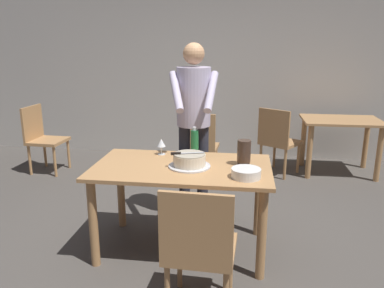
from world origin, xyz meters
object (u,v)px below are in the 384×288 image
object	(u,v)px
main_dining_table	(182,180)
background_table	(340,131)
hurricane_lamp	(244,153)
background_chair_2	(42,136)
person_cutting_cake	(194,113)
plate_stack	(246,173)
chair_near_side	(199,246)
background_chair_0	(199,144)
water_bottle	(195,142)
cake_knife	(181,153)
background_chair_1	(278,139)
cake_on_platter	(189,161)
wine_glass_near	(161,143)

from	to	relation	value
main_dining_table	background_table	distance (m)	2.84
main_dining_table	hurricane_lamp	xyz separation A→B (m)	(0.50, 0.08, 0.23)
background_table	background_chair_2	distance (m)	3.99
person_cutting_cake	main_dining_table	bearing A→B (deg)	-91.26
plate_stack	chair_near_side	distance (m)	0.71
main_dining_table	background_table	bearing A→B (deg)	51.53
background_table	background_chair_2	world-z (taller)	background_chair_2
background_chair_0	hurricane_lamp	bearing A→B (deg)	-70.52
background_chair_2	water_bottle	bearing A→B (deg)	-32.11
background_chair_2	cake_knife	bearing A→B (deg)	-39.27
background_table	person_cutting_cake	bearing A→B (deg)	-137.66
water_bottle	background_chair_1	bearing A→B (deg)	62.54
cake_on_platter	water_bottle	bearing A→B (deg)	90.75
wine_glass_near	background_chair_0	xyz separation A→B (m)	(0.18, 1.34, -0.36)
main_dining_table	cake_knife	distance (m)	0.24
plate_stack	chair_near_side	world-z (taller)	chair_near_side
main_dining_table	water_bottle	xyz separation A→B (m)	(0.06, 0.34, 0.24)
cake_on_platter	background_table	size ratio (longest dim) A/B	0.34
wine_glass_near	background_table	distance (m)	2.80
cake_knife	person_cutting_cake	bearing A→B (deg)	88.45
cake_on_platter	water_bottle	world-z (taller)	water_bottle
hurricane_lamp	background_chair_2	world-z (taller)	hurricane_lamp
background_chair_0	main_dining_table	bearing A→B (deg)	-88.21
hurricane_lamp	cake_knife	bearing A→B (deg)	-166.49
plate_stack	wine_glass_near	size ratio (longest dim) A/B	1.53
background_table	plate_stack	bearing A→B (deg)	-117.20
cake_on_platter	main_dining_table	bearing A→B (deg)	164.24
wine_glass_near	background_chair_2	bearing A→B (deg)	143.34
background_chair_0	background_chair_1	distance (m)	1.07
cake_knife	hurricane_lamp	distance (m)	0.51
person_cutting_cake	background_chair_0	distance (m)	1.16
cake_knife	cake_on_platter	bearing A→B (deg)	16.18
person_cutting_cake	background_chair_1	xyz separation A→B (m)	(0.93, 1.41, -0.58)
wine_glass_near	background_chair_1	bearing A→B (deg)	56.03
cake_knife	background_chair_2	world-z (taller)	background_chair_2
cake_knife	background_table	xyz separation A→B (m)	(1.77, 2.26, -0.29)
chair_near_side	cake_knife	bearing A→B (deg)	107.60
cake_knife	hurricane_lamp	world-z (taller)	hurricane_lamp
hurricane_lamp	background_table	xyz separation A→B (m)	(1.27, 2.14, -0.28)
background_table	background_chair_1	bearing A→B (deg)	-167.06
chair_near_side	background_table	xyz separation A→B (m)	(1.53, 3.02, 0.09)
hurricane_lamp	background_chair_1	distance (m)	2.04
person_cutting_cake	background_chair_2	xyz separation A→B (m)	(-2.21, 1.13, -0.58)
main_dining_table	chair_near_side	xyz separation A→B (m)	(0.24, -0.79, -0.14)
plate_stack	background_chair_1	xyz separation A→B (m)	(0.43, 2.25, -0.29)
wine_glass_near	water_bottle	size ratio (longest dim) A/B	0.58
background_chair_0	background_chair_1	bearing A→B (deg)	22.24
chair_near_side	background_chair_2	world-z (taller)	same
wine_glass_near	cake_on_platter	bearing A→B (deg)	-46.23
main_dining_table	background_chair_2	bearing A→B (deg)	141.39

